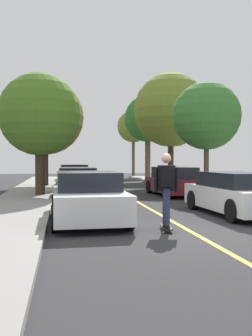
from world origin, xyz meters
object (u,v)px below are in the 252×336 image
street_tree_left_near (46,117)px  skateboard (166,227)px  parked_car_right_near (174,182)px  street_tree_right_farthest (133,127)px  parked_car_left_near (78,183)px  skateboarder (166,185)px  street_tree_right_far (148,119)px  parked_car_left_farthest (71,173)px  parked_car_left_far (74,176)px  parked_car_right_nearest (236,193)px  parked_car_left_nearest (88,198)px  street_tree_right_nearest (207,116)px  street_tree_right_near (171,110)px  street_tree_left_nearest (40,115)px  fire_hydrant (224,188)px

street_tree_left_near → skateboard: (3.39, -15.05, -4.19)m
parked_car_right_near → street_tree_left_near: size_ratio=0.68×
street_tree_right_farthest → skateboard: bearing=-98.9°
parked_car_left_near → skateboarder: (1.74, -8.67, 0.43)m
parked_car_left_near → street_tree_right_far: bearing=65.1°
parked_car_left_farthest → parked_car_right_near: bearing=-70.2°
parked_car_right_near → street_tree_right_farthest: street_tree_right_farthest is taller
parked_car_left_far → parked_car_right_nearest: size_ratio=0.94×
parked_car_left_nearest → parked_car_left_far: 13.16m
parked_car_left_farthest → street_tree_right_nearest: bearing=-63.5°
skateboard → street_tree_right_near: bearing=73.7°
street_tree_left_nearest → parked_car_right_nearest: bearing=-46.5°
fire_hydrant → street_tree_right_farthest: bearing=89.6°
street_tree_right_far → skateboard: bearing=-101.5°
parked_car_right_nearest → street_tree_right_near: 13.74m
parked_car_left_far → parked_car_right_near: bearing=-52.5°
parked_car_left_nearest → street_tree_right_farthest: size_ratio=0.63×
parked_car_left_near → parked_car_right_nearest: parked_car_left_near is taller
parked_car_left_farthest → skateboard: bearing=-85.4°
parked_car_left_near → fire_hydrant: size_ratio=6.35×
parked_car_left_nearest → skateboarder: skateboarder is taller
parked_car_left_near → street_tree_left_near: size_ratio=0.69×
parked_car_right_nearest → parked_car_left_farthest: bearing=103.3°
parked_car_left_farthest → fire_hydrant: parked_car_left_farthest is taller
parked_car_left_farthest → parked_car_right_nearest: parked_car_left_farthest is taller
street_tree_right_near → parked_car_left_farthest: bearing=134.9°
street_tree_right_near → street_tree_left_near: bearing=-178.7°
parked_car_left_far → skateboard: parked_car_left_far is taller
parked_car_left_nearest → parked_car_right_near: bearing=57.8°
street_tree_right_near → parked_car_left_far: bearing=-175.6°
street_tree_right_farthest → fire_hydrant: (-0.15, -21.99, -4.47)m
street_tree_right_near → street_tree_right_nearest: bearing=-90.0°
street_tree_right_far → street_tree_right_near: bearing=-90.0°
parked_car_right_nearest → street_tree_right_nearest: street_tree_right_nearest is taller
parked_car_left_near → skateboarder: size_ratio=2.58×
street_tree_right_far → parked_car_right_nearest: bearing=-94.8°
street_tree_right_far → parked_car_right_near: bearing=-97.2°
parked_car_left_nearest → street_tree_left_nearest: 7.99m
parked_car_left_near → street_tree_left_nearest: street_tree_left_nearest is taller
parked_car_left_nearest → parked_car_left_far: size_ratio=1.01×
street_tree_right_far → skateboard: street_tree_right_far is taller
parked_car_left_far → street_tree_right_farthest: street_tree_right_farthest is taller
street_tree_right_nearest → skateboard: size_ratio=6.14×
parked_car_right_near → fire_hydrant: size_ratio=6.23×
street_tree_left_near → street_tree_right_far: (7.86, 6.95, 0.74)m
street_tree_right_far → skateboarder: (-4.47, -22.04, -3.93)m
street_tree_right_near → street_tree_right_far: size_ratio=1.04×
parked_car_left_farthest → street_tree_left_nearest: street_tree_left_nearest is taller
street_tree_right_nearest → street_tree_right_far: size_ratio=0.78×
street_tree_left_nearest → street_tree_right_near: bearing=39.3°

